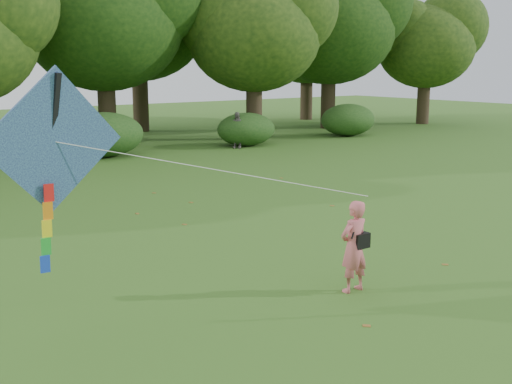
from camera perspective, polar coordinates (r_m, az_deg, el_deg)
ground at (r=11.35m, az=9.02°, el=-8.63°), size 100.00×100.00×0.00m
man_kite_flyer at (r=11.07m, az=8.68°, el=-4.81°), size 0.60×0.41×1.60m
bystander_right at (r=29.75m, az=-1.71°, el=5.52°), size 0.96×1.01×1.68m
crossbody_bag at (r=11.10m, az=9.24°, el=-4.22°), size 0.43×0.20×0.67m
flying_kite at (r=9.52m, az=-17.51°, el=3.98°), size 5.86×1.82×2.96m
tree_line at (r=31.78m, az=-19.75°, el=13.85°), size 54.70×15.30×9.48m
shrub_band at (r=26.17m, az=-20.71°, el=4.03°), size 39.15×3.22×1.88m
fallen_leaves at (r=16.13m, az=0.32°, el=-2.46°), size 7.80×14.42×0.01m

